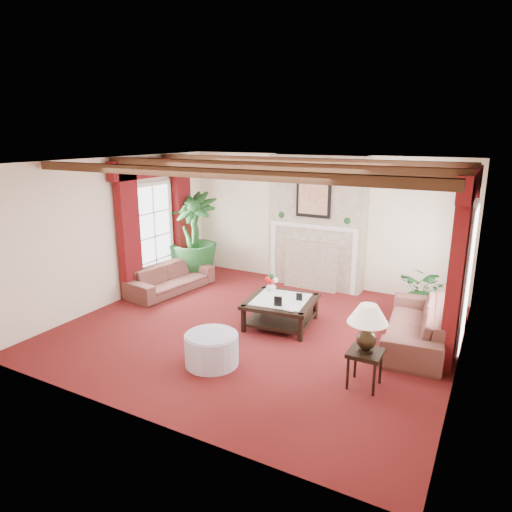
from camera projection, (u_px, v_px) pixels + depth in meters
The scene contains 23 objects.
floor at pixel (258, 329), 7.48m from camera, with size 6.00×6.00×0.00m, color #50100E.
ceiling at pixel (258, 162), 6.77m from camera, with size 6.00×6.00×0.00m, color white.
back_wall at pixel (320, 221), 9.46m from camera, with size 6.00×0.02×2.70m, color beige.
left_wall at pixel (116, 231), 8.50m from camera, with size 0.02×5.50×2.70m, color beige.
right_wall at pixel (467, 278), 5.75m from camera, with size 0.02×5.50×2.70m, color beige.
ceiling_beams at pixel (258, 166), 6.79m from camera, with size 6.00×3.00×0.12m, color #372211, non-canonical shape.
fireplace at pixel (319, 155), 8.94m from camera, with size 2.00×0.52×2.70m, color tan, non-canonical shape.
french_door_left at pixel (151, 184), 9.13m from camera, with size 0.10×1.10×2.16m, color white, non-canonical shape.
french_door_right at pixel (477, 205), 6.41m from camera, with size 0.10×1.10×2.16m, color white, non-canonical shape.
curtains_left at pixel (154, 163), 8.97m from camera, with size 0.20×2.40×2.55m, color #47090E, non-canonical shape.
curtains_right at pixel (472, 175), 6.35m from camera, with size 0.20×2.40×2.55m, color #47090E, non-canonical shape.
sofa_left at pixel (171, 274), 9.20m from camera, with size 0.80×1.93×0.73m, color #3C101C.
sofa_right at pixel (416, 318), 6.90m from camera, with size 0.83×2.16×0.82m, color #3C101C.
potted_palm at pixel (194, 254), 10.05m from camera, with size 1.39×2.05×1.05m, color black.
small_plant at pixel (425, 298), 7.89m from camera, with size 1.11×1.16×0.72m, color black.
coffee_table at pixel (281, 312), 7.61m from camera, with size 1.09×1.09×0.45m, color black, non-canonical shape.
side_table at pixel (364, 369), 5.75m from camera, with size 0.41×0.41×0.48m, color black, non-canonical shape.
ottoman at pixel (212, 349), 6.31m from camera, with size 0.75×0.75×0.44m, color #ACA1B7.
table_lamp at pixel (367, 328), 5.60m from camera, with size 0.50×0.50×0.64m, color black, non-canonical shape.
flower_vase at pixel (271, 286), 7.94m from camera, with size 0.22×0.22×0.17m, color silver.
book at pixel (286, 299), 7.18m from camera, with size 0.21×0.05×0.28m, color black.
photo_frame_a at pixel (278, 302), 7.22m from camera, with size 0.13×0.02×0.17m, color black, non-canonical shape.
photo_frame_b at pixel (299, 297), 7.47m from camera, with size 0.10×0.02×0.14m, color black, non-canonical shape.
Camera 1 is at (3.25, -6.09, 3.12)m, focal length 32.00 mm.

